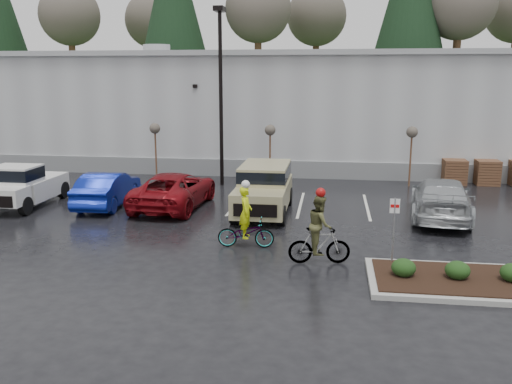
# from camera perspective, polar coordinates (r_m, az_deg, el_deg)

# --- Properties ---
(ground) EXTENTS (120.00, 120.00, 0.00)m
(ground) POSITION_cam_1_polar(r_m,az_deg,el_deg) (17.39, 1.49, -7.47)
(ground) COLOR black
(ground) RESTS_ON ground
(warehouse) EXTENTS (60.50, 15.50, 7.20)m
(warehouse) POSITION_cam_1_polar(r_m,az_deg,el_deg) (38.36, 5.31, 8.95)
(warehouse) COLOR #A4A6A9
(warehouse) RESTS_ON ground
(wooded_ridge) EXTENTS (80.00, 25.00, 6.00)m
(wooded_ridge) POSITION_cam_1_polar(r_m,az_deg,el_deg) (61.35, 6.36, 9.58)
(wooded_ridge) COLOR #223B18
(wooded_ridge) RESTS_ON ground
(lamppost) EXTENTS (0.50, 1.00, 9.22)m
(lamppost) POSITION_cam_1_polar(r_m,az_deg,el_deg) (28.85, -3.75, 11.91)
(lamppost) COLOR black
(lamppost) RESTS_ON ground
(sapling_west) EXTENTS (0.60, 0.60, 3.20)m
(sapling_west) POSITION_cam_1_polar(r_m,az_deg,el_deg) (31.02, -10.59, 6.29)
(sapling_west) COLOR #502E20
(sapling_west) RESTS_ON ground
(sapling_mid) EXTENTS (0.60, 0.60, 3.20)m
(sapling_mid) POSITION_cam_1_polar(r_m,az_deg,el_deg) (29.61, 1.50, 6.21)
(sapling_mid) COLOR #502E20
(sapling_mid) RESTS_ON ground
(sapling_east) EXTENTS (0.60, 0.60, 3.20)m
(sapling_east) POSITION_cam_1_polar(r_m,az_deg,el_deg) (29.72, 16.09, 5.76)
(sapling_east) COLOR #502E20
(sapling_east) RESTS_ON ground
(pallet_stack_a) EXTENTS (1.20, 1.20, 1.35)m
(pallet_stack_a) POSITION_cam_1_polar(r_m,az_deg,el_deg) (31.42, 20.14, 2.03)
(pallet_stack_a) COLOR #502E20
(pallet_stack_a) RESTS_ON ground
(pallet_stack_b) EXTENTS (1.20, 1.20, 1.35)m
(pallet_stack_b) POSITION_cam_1_polar(r_m,az_deg,el_deg) (31.82, 23.13, 1.91)
(pallet_stack_b) COLOR #502E20
(pallet_stack_b) RESTS_ON ground
(curb_island) EXTENTS (8.00, 3.00, 0.15)m
(curb_island) POSITION_cam_1_polar(r_m,az_deg,el_deg) (17.13, 25.32, -8.76)
(curb_island) COLOR gray
(curb_island) RESTS_ON ground
(mulch_bed) EXTENTS (7.60, 2.60, 0.04)m
(mulch_bed) POSITION_cam_1_polar(r_m,az_deg,el_deg) (17.10, 25.35, -8.46)
(mulch_bed) COLOR black
(mulch_bed) RESTS_ON curb_island
(shrub_a) EXTENTS (0.70, 0.70, 0.52)m
(shrub_a) POSITION_cam_1_polar(r_m,az_deg,el_deg) (16.36, 15.27, -7.69)
(shrub_a) COLOR #193312
(shrub_a) RESTS_ON curb_island
(shrub_b) EXTENTS (0.70, 0.70, 0.52)m
(shrub_b) POSITION_cam_1_polar(r_m,az_deg,el_deg) (16.62, 20.45, -7.72)
(shrub_b) COLOR #193312
(shrub_b) RESTS_ON curb_island
(fire_lane_sign) EXTENTS (0.30, 0.05, 2.20)m
(fire_lane_sign) POSITION_cam_1_polar(r_m,az_deg,el_deg) (17.17, 14.31, -3.20)
(fire_lane_sign) COLOR gray
(fire_lane_sign) RESTS_ON ground
(pickup_white) EXTENTS (2.10, 5.20, 1.96)m
(pickup_white) POSITION_cam_1_polar(r_m,az_deg,el_deg) (26.82, -22.90, 0.81)
(pickup_white) COLOR silver
(pickup_white) RESTS_ON ground
(car_blue) EXTENTS (1.88, 4.84, 1.57)m
(car_blue) POSITION_cam_1_polar(r_m,az_deg,el_deg) (25.46, -15.35, 0.32)
(car_blue) COLOR navy
(car_blue) RESTS_ON ground
(car_red) EXTENTS (2.96, 5.85, 1.59)m
(car_red) POSITION_cam_1_polar(r_m,az_deg,el_deg) (24.58, -8.58, 0.24)
(car_red) COLOR maroon
(car_red) RESTS_ON ground
(suv_tan) EXTENTS (2.20, 5.10, 2.06)m
(suv_tan) POSITION_cam_1_polar(r_m,az_deg,el_deg) (23.17, 0.78, 0.23)
(suv_tan) COLOR tan
(suv_tan) RESTS_ON ground
(car_far_silver) EXTENTS (3.13, 6.05, 1.68)m
(car_far_silver) POSITION_cam_1_polar(r_m,az_deg,el_deg) (23.70, 18.90, -0.64)
(car_far_silver) COLOR #AFB3B7
(car_far_silver) RESTS_ON ground
(cyclist_hivis) EXTENTS (1.99, 0.80, 2.37)m
(cyclist_hivis) POSITION_cam_1_polar(r_m,az_deg,el_deg) (18.71, -1.08, -3.67)
(cyclist_hivis) COLOR #3F3F44
(cyclist_hivis) RESTS_ON ground
(cyclist_olive) EXTENTS (1.95, 0.97, 2.45)m
(cyclist_olive) POSITION_cam_1_polar(r_m,az_deg,el_deg) (17.19, 6.70, -4.67)
(cyclist_olive) COLOR #3F3F44
(cyclist_olive) RESTS_ON ground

